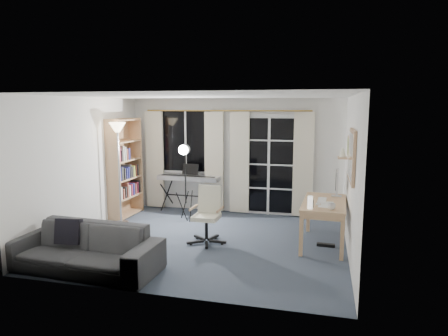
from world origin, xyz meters
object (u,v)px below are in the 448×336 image
(keyboard_piano, at_px, (189,179))
(sofa, at_px, (83,241))
(bookshelf, at_px, (123,170))
(studio_light, at_px, (185,158))
(mug, at_px, (331,206))
(monitor, at_px, (337,181))
(desk, at_px, (324,207))
(office_chair, at_px, (208,209))
(torchiere_lamp, at_px, (118,143))

(keyboard_piano, relative_size, sofa, 0.62)
(bookshelf, distance_m, studio_light, 1.40)
(bookshelf, bearing_deg, sofa, -71.33)
(studio_light, distance_m, mug, 3.04)
(bookshelf, height_order, mug, bookshelf)
(bookshelf, distance_m, monitor, 4.22)
(keyboard_piano, height_order, mug, keyboard_piano)
(desk, bearing_deg, mug, -76.07)
(office_chair, bearing_deg, torchiere_lamp, 164.96)
(bookshelf, xyz_separation_m, studio_light, (1.37, -0.08, 0.30))
(monitor, bearing_deg, office_chair, -157.29)
(bookshelf, bearing_deg, desk, -9.46)
(torchiere_lamp, xyz_separation_m, sofa, (0.58, -2.12, -1.15))
(torchiere_lamp, height_order, desk, torchiere_lamp)
(bookshelf, distance_m, office_chair, 2.44)
(torchiere_lamp, xyz_separation_m, desk, (3.78, -0.25, -0.94))
(mug, bearing_deg, sofa, -157.47)
(bookshelf, height_order, keyboard_piano, bookshelf)
(studio_light, xyz_separation_m, monitor, (2.84, -0.28, -0.26))
(bookshelf, xyz_separation_m, keyboard_piano, (1.22, 0.57, -0.22))
(bookshelf, bearing_deg, torchiere_lamp, -65.92)
(office_chair, bearing_deg, studio_light, 127.96)
(torchiere_lamp, relative_size, keyboard_piano, 1.45)
(desk, height_order, mug, mug)
(torchiere_lamp, relative_size, desk, 1.42)
(keyboard_piano, relative_size, studio_light, 0.86)
(bookshelf, relative_size, keyboard_piano, 1.49)
(bookshelf, xyz_separation_m, sofa, (0.81, -2.67, -0.53))
(office_chair, height_order, desk, office_chair)
(sofa, bearing_deg, torchiere_lamp, 108.02)
(keyboard_piano, bearing_deg, torchiere_lamp, -129.22)
(keyboard_piano, distance_m, monitor, 3.13)
(desk, xyz_separation_m, sofa, (-3.20, -1.87, -0.21))
(torchiere_lamp, height_order, keyboard_piano, torchiere_lamp)
(monitor, bearing_deg, bookshelf, 177.80)
(keyboard_piano, height_order, desk, keyboard_piano)
(studio_light, relative_size, sofa, 0.72)
(keyboard_piano, xyz_separation_m, desk, (2.79, -1.38, -0.10))
(office_chair, xyz_separation_m, mug, (1.96, -0.20, 0.22))
(desk, bearing_deg, torchiere_lamp, 178.86)
(desk, distance_m, mug, 0.53)
(studio_light, distance_m, sofa, 2.78)
(sofa, bearing_deg, keyboard_piano, 85.44)
(bookshelf, bearing_deg, monitor, -2.92)
(bookshelf, distance_m, mug, 4.31)
(office_chair, relative_size, sofa, 0.44)
(desk, bearing_deg, office_chair, -168.13)
(torchiere_lamp, bearing_deg, office_chair, -16.09)
(mug, bearing_deg, monitor, 84.19)
(torchiere_lamp, bearing_deg, sofa, -74.70)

